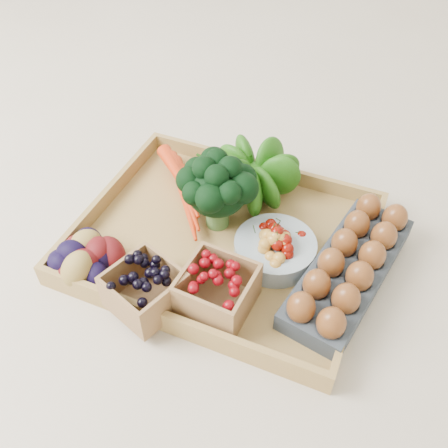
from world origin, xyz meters
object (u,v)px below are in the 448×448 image
at_px(tray, 224,242).
at_px(cherry_bowl, 275,250).
at_px(broccoli, 217,202).
at_px(egg_carton, 348,271).

height_order(tray, cherry_bowl, cherry_bowl).
relative_size(broccoli, cherry_bowl, 1.00).
xyz_separation_m(broccoli, egg_carton, (0.28, -0.04, -0.04)).
bearing_deg(tray, cherry_bowl, -1.26).
xyz_separation_m(broccoli, cherry_bowl, (0.14, -0.04, -0.04)).
height_order(broccoli, cherry_bowl, broccoli).
distance_m(tray, egg_carton, 0.25).
bearing_deg(egg_carton, broccoli, -176.99).
bearing_deg(broccoli, tray, -50.89).
xyz_separation_m(cherry_bowl, egg_carton, (0.14, 0.00, -0.00)).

